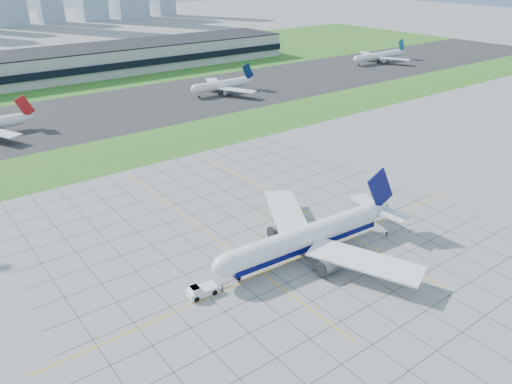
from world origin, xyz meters
The scene contains 12 objects.
ground centered at (0.00, 0.00, 0.00)m, with size 1400.00×1400.00×0.00m, color #979691.
grass_median centered at (0.00, 90.00, 0.02)m, with size 700.00×35.00×0.04m, color #306C1F.
asphalt_taxiway centered at (0.00, 145.00, 0.03)m, with size 700.00×75.00×0.04m, color #383838.
grass_far centered at (0.00, 255.00, 0.02)m, with size 700.00×145.00×0.04m, color #306C1F.
apron_markings centered at (0.43, 11.09, 0.02)m, with size 120.00×130.00×0.03m.
terminal centered at (40.00, 229.87, 7.89)m, with size 260.00×43.00×15.80m.
airliner centered at (2.91, -1.94, 4.62)m, with size 53.66×54.24×16.88m.
pushback_tug centered at (-25.01, -0.50, 1.14)m, with size 9.33×3.58×2.57m.
crew_near centered at (-20.83, -2.25, 0.80)m, with size 0.58×0.38×1.59m, color black.
crew_far centered at (24.99, -8.17, 0.80)m, with size 0.78×0.61×1.60m, color black.
distant_jet_2 centered at (74.71, 140.74, 4.48)m, with size 36.46×42.66×14.08m.
distant_jet_3 centered at (207.53, 148.60, 4.49)m, with size 48.54×42.66×14.08m.
Camera 1 is at (-67.46, -75.15, 63.54)m, focal length 35.00 mm.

